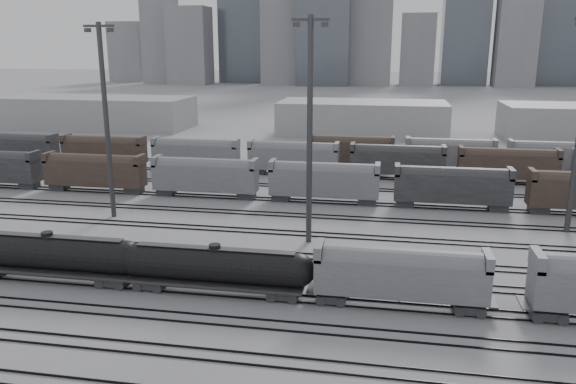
% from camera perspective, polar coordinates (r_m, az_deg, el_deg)
% --- Properties ---
extents(ground, '(900.00, 900.00, 0.00)m').
position_cam_1_polar(ground, '(50.14, -10.05, -10.34)').
color(ground, '#A9A9AD').
rests_on(ground, ground).
extents(tracks, '(220.00, 71.50, 0.16)m').
position_cam_1_polar(tracks, '(65.60, -4.82, -4.00)').
color(tracks, black).
rests_on(tracks, ground).
extents(tank_car_a, '(18.07, 3.01, 4.47)m').
position_cam_1_polar(tank_car_a, '(55.95, -23.10, -5.78)').
color(tank_car_a, '#242427').
rests_on(tank_car_a, ground).
extents(tank_car_b, '(17.41, 2.90, 4.30)m').
position_cam_1_polar(tank_car_b, '(49.34, -7.38, -7.49)').
color(tank_car_b, '#242427').
rests_on(tank_car_b, ground).
extents(hopper_car_a, '(14.03, 2.79, 5.02)m').
position_cam_1_polar(hopper_car_a, '(47.04, 11.36, -8.00)').
color(hopper_car_a, '#242427').
rests_on(hopper_car_a, ground).
extents(light_mast_b, '(3.79, 0.61, 23.71)m').
position_cam_1_polar(light_mast_b, '(72.09, -18.00, 7.23)').
color(light_mast_b, '#38383A').
rests_on(light_mast_b, ground).
extents(light_mast_c, '(3.84, 0.61, 24.00)m').
position_cam_1_polar(light_mast_c, '(59.24, 2.22, 6.62)').
color(light_mast_c, '#38383A').
rests_on(light_mast_c, ground).
extents(bg_string_near, '(151.00, 3.00, 5.60)m').
position_cam_1_polar(bg_string_near, '(77.13, 3.68, 0.96)').
color(bg_string_near, slate).
rests_on(bg_string_near, ground).
extents(bg_string_mid, '(151.00, 3.00, 5.60)m').
position_cam_1_polar(bg_string_mid, '(92.31, 11.02, 2.99)').
color(bg_string_mid, '#242427').
rests_on(bg_string_mid, ground).
extents(bg_string_far, '(66.00, 3.00, 5.60)m').
position_cam_1_polar(bg_string_far, '(101.96, 20.87, 3.39)').
color(bg_string_far, '#47342D').
rests_on(bg_string_far, ground).
extents(warehouse_left, '(50.00, 18.00, 8.00)m').
position_cam_1_polar(warehouse_left, '(158.20, -18.91, 7.68)').
color(warehouse_left, '#9B9C9E').
rests_on(warehouse_left, ground).
extents(warehouse_mid, '(40.00, 18.00, 8.00)m').
position_cam_1_polar(warehouse_mid, '(138.68, 7.56, 7.46)').
color(warehouse_mid, '#9B9C9E').
rests_on(warehouse_mid, ground).
extents(skyline, '(316.00, 22.40, 95.00)m').
position_cam_1_polar(skyline, '(322.83, 9.64, 16.86)').
color(skyline, gray).
rests_on(skyline, ground).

